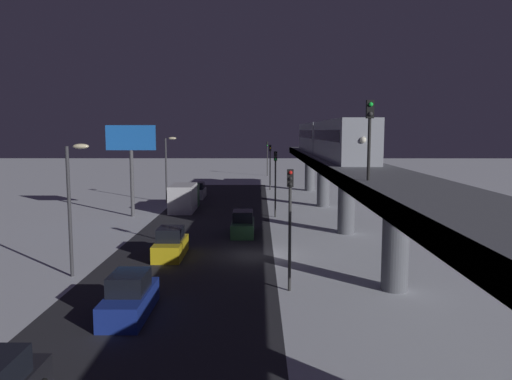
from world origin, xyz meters
TOP-DOWN VIEW (x-y plane):
  - ground_plane at (0.00, 0.00)m, footprint 240.00×240.00m
  - avenue_asphalt at (4.25, 0.00)m, footprint 11.00×88.55m
  - elevated_railway at (-7.31, 0.00)m, footprint 5.00×88.55m
  - subway_train at (-7.41, -19.83)m, footprint 2.94×36.87m
  - rail_signal at (-5.76, 7.97)m, footprint 0.36×0.41m
  - sedan_silver at (7.45, -29.16)m, footprint 1.80×4.57m
  - sedan_yellow at (5.65, 0.37)m, footprint 1.80×4.36m
  - sedan_green at (1.05, -6.72)m, footprint 1.80×4.35m
  - sedan_blue at (5.65, 11.10)m, footprint 1.80×4.63m
  - box_truck at (7.65, -19.49)m, footprint 2.40×7.40m
  - traffic_light_near at (-1.85, 7.56)m, footprint 0.32×0.44m
  - traffic_light_mid at (-1.85, -15.07)m, footprint 0.32×0.44m
  - traffic_light_far at (-1.85, -37.71)m, footprint 0.32×0.44m
  - traffic_light_distant at (-1.85, -60.35)m, footprint 0.32×0.44m
  - commercial_billboard at (12.14, -15.48)m, footprint 4.80×0.36m
  - street_lamp_near at (10.32, 5.00)m, footprint 1.35×0.44m
  - street_lamp_far at (10.32, -25.00)m, footprint 1.35×0.44m

SIDE VIEW (x-z plane):
  - ground_plane at x=0.00m, z-range 0.00..0.00m
  - avenue_asphalt at x=4.25m, z-range 0.00..0.01m
  - sedan_green at x=1.05m, z-range -0.19..1.78m
  - sedan_yellow at x=5.65m, z-range -0.19..1.78m
  - sedan_blue at x=5.65m, z-range -0.19..1.78m
  - sedan_silver at x=7.45m, z-range -0.19..1.78m
  - box_truck at x=7.65m, z-range -0.05..2.75m
  - traffic_light_near at x=-1.85m, z-range 1.00..7.40m
  - traffic_light_mid at x=-1.85m, z-range 1.00..7.40m
  - traffic_light_far at x=-1.85m, z-range 1.00..7.40m
  - traffic_light_distant at x=-1.85m, z-range 1.00..7.40m
  - street_lamp_near at x=10.32m, z-range 0.99..8.64m
  - street_lamp_far at x=10.32m, z-range 0.99..8.64m
  - elevated_railway at x=-7.31m, z-range 2.13..8.01m
  - commercial_billboard at x=12.14m, z-range 2.38..11.28m
  - subway_train at x=-7.41m, z-range 5.96..9.36m
  - rail_signal at x=-5.76m, z-range 6.60..10.60m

